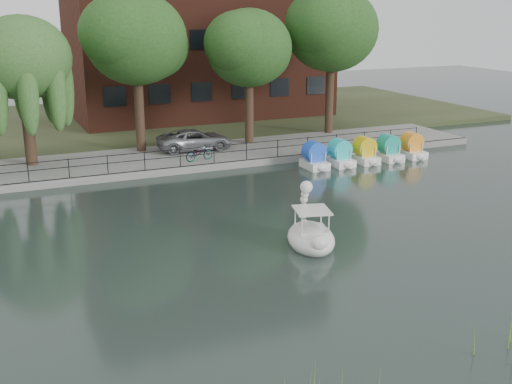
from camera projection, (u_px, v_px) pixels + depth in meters
ground_plane at (287, 254)px, 24.09m from camera, size 120.00×120.00×0.00m
promenade at (167, 159)px, 38.07m from camera, size 40.00×6.00×0.40m
kerb at (182, 170)px, 35.48m from camera, size 40.00×0.25×0.40m
land_strip at (116, 122)px, 50.37m from camera, size 60.00×22.00×0.36m
railing at (180, 153)px, 35.40m from camera, size 32.00×0.05×1.00m
apartment_building at (198, 0)px, 50.49m from camera, size 20.00×10.07×18.00m
willow_mid at (22, 58)px, 34.34m from camera, size 5.32×5.32×8.15m
broadleaf_center at (136, 39)px, 37.52m from camera, size 6.00×6.00×9.25m
broadleaf_right at (249, 49)px, 39.99m from camera, size 5.40×5.40×8.32m
broadleaf_far at (332, 30)px, 43.12m from camera, size 6.30×6.30×9.71m
minivan at (195, 138)px, 39.37m from camera, size 2.64×5.36×1.47m
bicycle at (199, 152)px, 36.73m from camera, size 0.90×1.80×1.00m
swan_boat at (311, 233)px, 24.77m from camera, size 2.43×3.16×2.38m
pedal_boat_row at (365, 153)px, 37.93m from camera, size 7.95×1.70×1.40m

